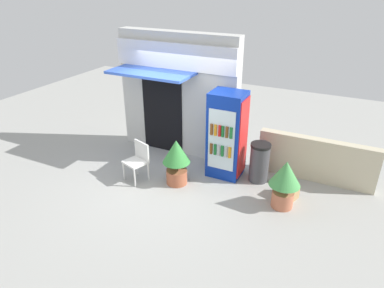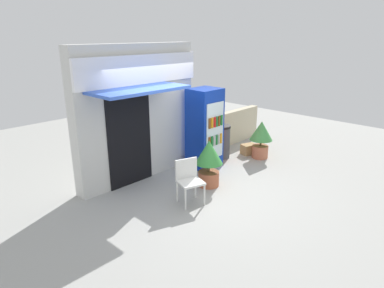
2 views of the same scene
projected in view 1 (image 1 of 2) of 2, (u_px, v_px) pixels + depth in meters
The scene contains 9 objects.
ground at pixel (161, 178), 7.74m from camera, with size 16.00×16.00×0.00m, color #A3A39E.
storefront_building at pixel (177, 93), 8.35m from camera, with size 3.03×1.22×2.95m.
drink_cooler at pixel (227, 135), 7.50m from camera, with size 0.75×0.68×1.92m.
plastic_chair at pixel (138, 158), 7.51m from camera, with size 0.57×0.55×0.86m.
potted_plant_near_shop at pixel (176, 158), 7.31m from camera, with size 0.59×0.59×1.02m.
potted_plant_curbside at pixel (285, 180), 6.54m from camera, with size 0.60×0.60×0.99m.
trash_bin at pixel (259, 162), 7.48m from camera, with size 0.43×0.43×0.88m.
stone_boundary_wall at pixel (316, 160), 7.49m from camera, with size 2.48×0.21×0.98m, color beige.
cardboard_box at pixel (287, 191), 7.03m from camera, with size 0.40×0.27×0.28m, color tan.
Camera 1 is at (3.53, -5.65, 4.06)m, focal length 32.51 mm.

